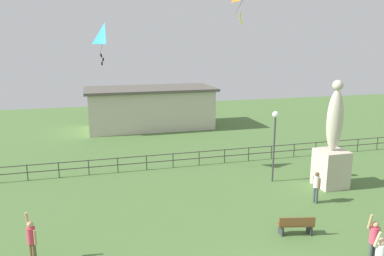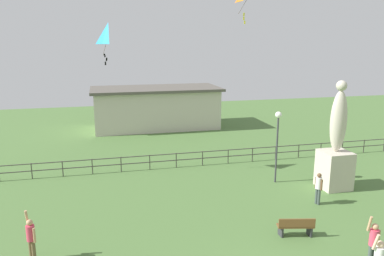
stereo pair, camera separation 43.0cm
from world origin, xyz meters
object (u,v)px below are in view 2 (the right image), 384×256
Objects in this scene: lamppost at (278,131)px; kite_2 at (109,35)px; park_bench at (296,226)px; person_3 at (373,242)px; person_1 at (318,186)px; person_2 at (31,237)px; statue_monument at (336,153)px.

kite_2 reaches higher than lamppost.
kite_2 is at bearing 125.98° from park_bench.
lamppost reaches higher than person_3.
lamppost is 2.66× the size of park_bench.
park_bench is at bearing 120.45° from person_3.
person_1 is at bearing -35.57° from kite_2.
park_bench is 0.67× the size of kite_2.
person_2 is 0.97× the size of person_3.
kite_2 is (-11.63, 5.08, 6.26)m from statue_monument.
statue_monument is 6.65m from park_bench.
lamppost is at bearing -21.81° from kite_2.
statue_monument is at bearing -23.60° from kite_2.
statue_monument reaches higher than person_1.
person_1 is at bearing -139.52° from statue_monument.
person_2 is at bearing 176.15° from park_bench.
kite_2 reaches higher than person_2.
statue_monument reaches higher than person_2.
kite_2 is (3.36, 8.81, 7.28)m from person_2.
statue_monument is at bearing -29.09° from lamppost.
kite_2 reaches higher than statue_monument.
person_2 is 0.84× the size of kite_2.
kite_2 is (-9.57, 6.84, 7.33)m from person_1.
kite_2 is at bearing 144.43° from person_1.
person_1 is (0.68, -3.29, -2.10)m from lamppost.
person_1 is at bearing 77.89° from person_3.
kite_2 is (-8.89, 3.56, 5.23)m from lamppost.
kite_2 is at bearing 124.84° from person_3.
statue_monument reaches higher than person_3.
person_3 is (11.80, -3.31, 0.03)m from person_2.
person_1 is 13.08m from person_2.
person_2 is (-12.93, -1.97, 0.04)m from person_1.
park_bench is 10.30m from person_2.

